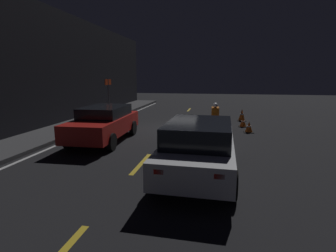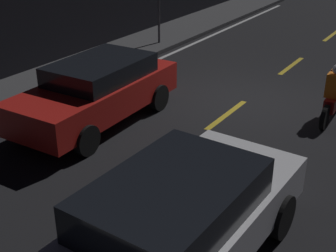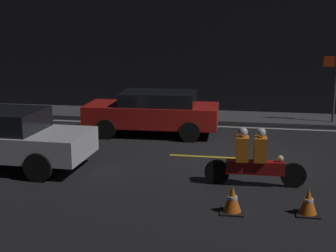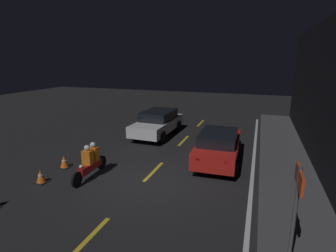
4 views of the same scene
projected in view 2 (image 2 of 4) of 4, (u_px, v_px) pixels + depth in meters
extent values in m
plane|color=black|center=(244.00, 101.00, 11.99)|extent=(56.00, 56.00, 0.00)
cube|color=#424244|center=(91.00, 65.00, 14.52)|extent=(28.00, 2.13, 0.14)
cube|color=gold|center=(106.00, 206.00, 7.82)|extent=(2.00, 0.14, 0.01)
cube|color=gold|center=(227.00, 115.00, 11.23)|extent=(2.00, 0.14, 0.01)
cube|color=gold|center=(291.00, 66.00, 14.63)|extent=(2.00, 0.14, 0.01)
cube|color=gold|center=(332.00, 35.00, 18.04)|extent=(2.00, 0.14, 0.01)
cube|color=silver|center=(125.00, 74.00, 13.90)|extent=(25.20, 0.14, 0.01)
cube|color=silver|center=(183.00, 226.00, 6.27)|extent=(4.49, 1.91, 0.62)
cube|color=black|center=(174.00, 198.00, 5.86)|extent=(2.48, 1.68, 0.52)
cylinder|color=black|center=(183.00, 181.00, 7.88)|extent=(0.70, 0.20, 0.69)
cylinder|color=black|center=(282.00, 217.00, 6.98)|extent=(0.70, 0.20, 0.69)
cube|color=red|center=(96.00, 95.00, 10.58)|extent=(4.36, 1.83, 0.68)
cube|color=black|center=(100.00, 69.00, 10.51)|extent=(2.41, 1.61, 0.43)
cube|color=red|center=(166.00, 67.00, 11.88)|extent=(0.07, 0.20, 0.10)
cube|color=red|center=(130.00, 60.00, 12.41)|extent=(0.07, 0.20, 0.10)
cylinder|color=black|center=(87.00, 140.00, 9.30)|extent=(0.65, 0.20, 0.64)
cylinder|color=black|center=(27.00, 122.00, 10.09)|extent=(0.65, 0.20, 0.64)
cylinder|color=black|center=(159.00, 98.00, 11.36)|extent=(0.65, 0.20, 0.64)
cylinder|color=black|center=(105.00, 85.00, 12.15)|extent=(0.65, 0.20, 0.64)
cylinder|color=black|center=(325.00, 117.00, 10.38)|extent=(0.58, 0.12, 0.57)
cube|color=maroon|center=(335.00, 99.00, 10.98)|extent=(1.31, 0.29, 0.30)
cube|color=orange|center=(335.00, 86.00, 10.57)|extent=(0.29, 0.37, 0.55)
cylinder|color=#4C4C51|center=(159.00, 8.00, 16.10)|extent=(0.08, 0.08, 2.40)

